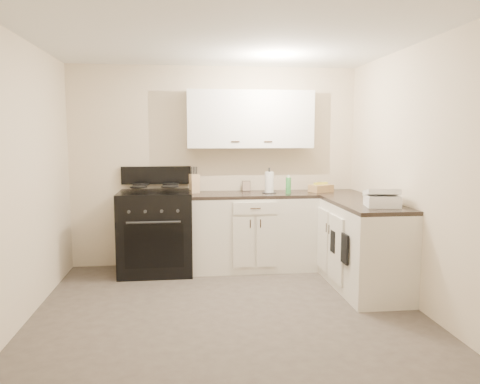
{
  "coord_description": "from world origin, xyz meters",
  "views": [
    {
      "loc": [
        -0.38,
        -4.13,
        1.63
      ],
      "look_at": [
        0.21,
        0.85,
        1.03
      ],
      "focal_mm": 35.0,
      "sensor_mm": 36.0,
      "label": 1
    }
  ],
  "objects": [
    {
      "name": "picture_frame",
      "position": [
        0.39,
        1.73,
        1.01
      ],
      "size": [
        0.11,
        0.04,
        0.13
      ],
      "primitive_type": "cube",
      "rotation": [
        -0.14,
        0.0,
        -0.1
      ],
      "color": "black",
      "rests_on": "countertop_back"
    },
    {
      "name": "countertop_back",
      "position": [
        0.43,
        1.5,
        0.92
      ],
      "size": [
        1.55,
        0.6,
        0.04
      ],
      "primitive_type": "cube",
      "color": "black",
      "rests_on": "base_cabinets_back"
    },
    {
      "name": "wall_front",
      "position": [
        0.0,
        -1.8,
        1.25
      ],
      "size": [
        3.6,
        0.0,
        3.6
      ],
      "primitive_type": "plane",
      "rotation": [
        -1.57,
        0.0,
        0.0
      ],
      "color": "beige",
      "rests_on": "ground"
    },
    {
      "name": "countertop_right",
      "position": [
        1.5,
        0.85,
        0.92
      ],
      "size": [
        0.6,
        1.9,
        0.04
      ],
      "primitive_type": "cube",
      "color": "black",
      "rests_on": "base_cabinets_right"
    },
    {
      "name": "oven_mitt_far",
      "position": [
        1.18,
        0.61,
        0.52
      ],
      "size": [
        0.02,
        0.13,
        0.23
      ],
      "primitive_type": "cube",
      "color": "black",
      "rests_on": "base_cabinets_right"
    },
    {
      "name": "base_cabinets_back",
      "position": [
        0.43,
        1.5,
        0.45
      ],
      "size": [
        1.55,
        0.6,
        0.9
      ],
      "primitive_type": "cube",
      "color": "silver",
      "rests_on": "floor"
    },
    {
      "name": "wicker_basket",
      "position": [
        1.31,
        1.53,
        0.99
      ],
      "size": [
        0.32,
        0.28,
        0.09
      ],
      "primitive_type": "cube",
      "rotation": [
        0.0,
        0.0,
        0.42
      ],
      "color": "tan",
      "rests_on": "countertop_right"
    },
    {
      "name": "stove",
      "position": [
        -0.74,
        1.48,
        0.46
      ],
      "size": [
        0.86,
        0.73,
        1.04
      ],
      "primitive_type": "cube",
      "color": "black",
      "rests_on": "floor"
    },
    {
      "name": "floor",
      "position": [
        0.0,
        0.0,
        0.0
      ],
      "size": [
        3.6,
        3.6,
        0.0
      ],
      "primitive_type": "plane",
      "color": "#473F38",
      "rests_on": "ground"
    },
    {
      "name": "wall_right",
      "position": [
        1.8,
        0.0,
        1.25
      ],
      "size": [
        0.0,
        3.6,
        3.6
      ],
      "primitive_type": "plane",
      "rotation": [
        1.57,
        0.0,
        -1.57
      ],
      "color": "beige",
      "rests_on": "ground"
    },
    {
      "name": "wall_left",
      "position": [
        -1.8,
        0.0,
        1.25
      ],
      "size": [
        0.0,
        3.6,
        3.6
      ],
      "primitive_type": "plane",
      "rotation": [
        1.57,
        0.0,
        1.57
      ],
      "color": "beige",
      "rests_on": "ground"
    },
    {
      "name": "upper_cabinets",
      "position": [
        0.43,
        1.65,
        1.84
      ],
      "size": [
        1.55,
        0.3,
        0.7
      ],
      "primitive_type": "cube",
      "color": "white",
      "rests_on": "wall_back"
    },
    {
      "name": "oven_mitt_near",
      "position": [
        1.18,
        0.24,
        0.53
      ],
      "size": [
        0.02,
        0.17,
        0.3
      ],
      "primitive_type": "cube",
      "color": "black",
      "rests_on": "base_cabinets_right"
    },
    {
      "name": "base_cabinets_right",
      "position": [
        1.5,
        0.85,
        0.45
      ],
      "size": [
        0.6,
        1.9,
        0.9
      ],
      "primitive_type": "cube",
      "color": "silver",
      "rests_on": "floor"
    },
    {
      "name": "soap_bottle",
      "position": [
        0.87,
        1.42,
        1.04
      ],
      "size": [
        0.08,
        0.08,
        0.19
      ],
      "primitive_type": "cylinder",
      "rotation": [
        0.0,
        0.0,
        0.32
      ],
      "color": "green",
      "rests_on": "countertop_back"
    },
    {
      "name": "paper_towel",
      "position": [
        0.64,
        1.48,
        1.07
      ],
      "size": [
        0.14,
        0.14,
        0.26
      ],
      "primitive_type": "cylinder",
      "rotation": [
        0.0,
        0.0,
        -0.34
      ],
      "color": "white",
      "rests_on": "countertop_back"
    },
    {
      "name": "countertop_grill",
      "position": [
        1.55,
        0.25,
        1.0
      ],
      "size": [
        0.36,
        0.34,
        0.11
      ],
      "primitive_type": "cube",
      "rotation": [
        0.0,
        0.0,
        -0.18
      ],
      "color": "white",
      "rests_on": "countertop_right"
    },
    {
      "name": "wall_back",
      "position": [
        0.0,
        1.8,
        1.25
      ],
      "size": [
        3.6,
        0.0,
        3.6
      ],
      "primitive_type": "plane",
      "rotation": [
        1.57,
        0.0,
        0.0
      ],
      "color": "beige",
      "rests_on": "ground"
    },
    {
      "name": "knife_block",
      "position": [
        -0.27,
        1.6,
        1.06
      ],
      "size": [
        0.13,
        0.13,
        0.23
      ],
      "primitive_type": "cube",
      "rotation": [
        0.0,
        0.0,
        0.37
      ],
      "color": "tan",
      "rests_on": "countertop_back"
    },
    {
      "name": "ceiling",
      "position": [
        0.0,
        0.0,
        2.5
      ],
      "size": [
        3.6,
        3.6,
        0.0
      ],
      "primitive_type": "plane",
      "color": "white",
      "rests_on": "wall_back"
    }
  ]
}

